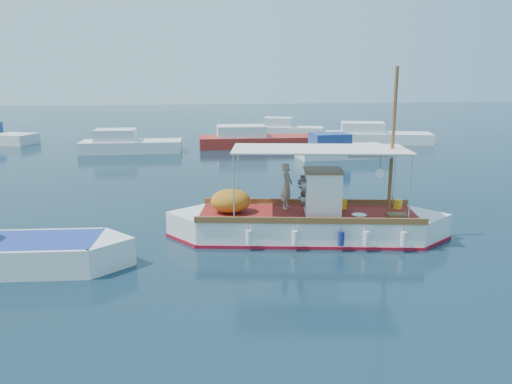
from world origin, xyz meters
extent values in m
plane|color=black|center=(0.00, 0.00, 0.00)|extent=(160.00, 160.00, 0.00)
cube|color=white|center=(0.49, -0.23, 0.32)|extent=(7.22, 3.57, 1.01)
cube|color=white|center=(-2.90, 0.42, 0.32)|extent=(2.26, 2.26, 1.01)
cube|color=white|center=(3.88, -0.88, 0.32)|extent=(2.26, 2.26, 1.01)
cube|color=maroon|center=(0.49, -0.23, 0.02)|extent=(7.32, 3.66, 0.17)
cube|color=maroon|center=(0.49, -0.23, 0.81)|extent=(7.18, 3.38, 0.06)
cube|color=brown|center=(0.70, 0.91, 0.92)|extent=(6.89, 1.41, 0.18)
cube|color=brown|center=(0.27, -1.37, 0.92)|extent=(6.89, 1.41, 0.18)
cube|color=white|center=(0.94, -0.32, 1.52)|extent=(1.31, 1.38, 1.38)
cube|color=brown|center=(0.94, -0.32, 2.24)|extent=(1.42, 1.49, 0.06)
cylinder|color=slate|center=(0.29, -0.49, 1.80)|extent=(0.29, 0.49, 0.46)
cylinder|color=slate|center=(0.41, 0.09, 1.80)|extent=(0.29, 0.49, 0.46)
cylinder|color=slate|center=(0.35, -0.20, 1.29)|extent=(0.29, 0.49, 0.46)
cylinder|color=brown|center=(3.02, -0.72, 3.13)|extent=(0.13, 0.13, 4.60)
cylinder|color=brown|center=(2.29, -0.58, 2.76)|extent=(1.64, 0.39, 0.07)
cylinder|color=silver|center=(-1.58, 1.20, 1.86)|extent=(0.05, 0.05, 2.07)
cylinder|color=silver|center=(-1.97, -0.79, 1.86)|extent=(0.05, 0.05, 2.07)
cylinder|color=silver|center=(3.57, 0.21, 1.86)|extent=(0.05, 0.05, 2.07)
cylinder|color=silver|center=(3.19, -1.78, 1.86)|extent=(0.05, 0.05, 2.07)
cube|color=silver|center=(0.80, -0.29, 2.92)|extent=(5.75, 3.20, 0.04)
ellipsoid|color=#BA701B|center=(-1.96, 0.24, 1.22)|extent=(1.47, 1.32, 0.77)
cube|color=#F9AD16|center=(1.76, 0.04, 1.01)|extent=(0.26, 0.21, 0.37)
cylinder|color=#F9AD16|center=(3.59, -0.17, 0.99)|extent=(0.32, 0.32, 0.31)
cube|color=brown|center=(3.13, -1.11, 0.88)|extent=(0.67, 0.52, 0.11)
cylinder|color=#B2B2B2|center=(1.93, -1.02, 0.88)|extent=(0.54, 0.54, 0.11)
cylinder|color=white|center=(2.29, -1.56, 2.33)|extent=(0.28, 0.08, 0.28)
cylinder|color=white|center=(-1.57, -1.15, 0.41)|extent=(0.22, 0.22, 0.44)
cylinder|color=navy|center=(1.15, -1.67, 0.41)|extent=(0.22, 0.22, 0.44)
cylinder|color=white|center=(2.95, -2.02, 0.41)|extent=(0.22, 0.22, 0.44)
imported|color=#AFA891|center=(-0.07, 0.44, 1.59)|extent=(0.60, 0.66, 1.51)
cube|color=white|center=(-8.43, -1.49, 0.28)|extent=(5.36, 2.48, 1.02)
cube|color=white|center=(-5.84, -1.71, 0.28)|extent=(2.02, 2.02, 1.02)
cube|color=navy|center=(-8.43, -1.49, 0.77)|extent=(5.34, 2.26, 0.06)
cube|color=silver|center=(-6.71, 19.94, 0.30)|extent=(6.91, 2.71, 1.00)
cube|color=silver|center=(-7.73, 19.99, 1.20)|extent=(2.81, 2.16, 0.80)
cube|color=#A7251B|center=(2.41, 21.18, 0.30)|extent=(8.84, 3.06, 1.00)
cube|color=silver|center=(1.10, 21.22, 1.20)|extent=(3.57, 2.48, 0.80)
cube|color=silver|center=(6.87, 15.30, 0.30)|extent=(5.80, 2.50, 1.00)
cube|color=navy|center=(6.02, 15.26, 1.20)|extent=(2.37, 1.99, 0.80)
cube|color=silver|center=(12.08, 22.00, 0.30)|extent=(8.55, 4.71, 1.00)
cube|color=silver|center=(10.90, 22.33, 1.20)|extent=(3.74, 3.01, 0.80)
cube|color=silver|center=(6.16, 27.72, 0.30)|extent=(6.34, 3.70, 1.00)
cube|color=silver|center=(5.30, 27.98, 1.20)|extent=(2.80, 2.34, 0.80)
camera|label=1|loc=(-3.59, -15.27, 5.13)|focal=35.00mm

